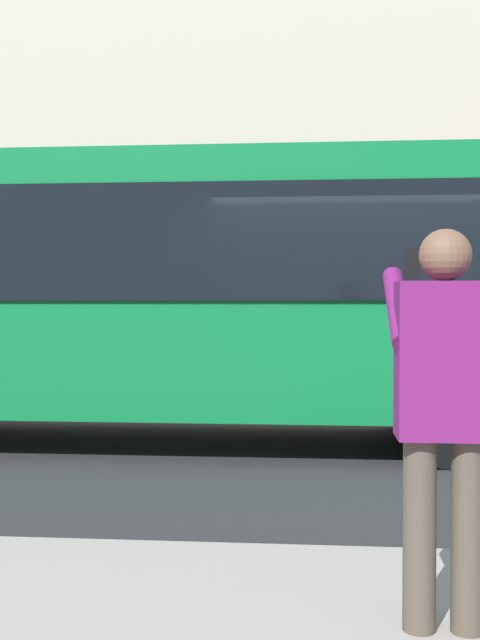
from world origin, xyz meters
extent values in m
plane|color=#2B2B2D|center=(0.00, 0.00, 0.00)|extent=(60.00, 60.00, 0.00)
cube|color=beige|center=(0.00, -6.80, 6.00)|extent=(28.00, 0.80, 12.00)
cube|color=#0F7238|center=(2.02, -0.52, 1.70)|extent=(9.00, 2.50, 2.60)
cube|color=black|center=(2.02, 0.74, 2.10)|extent=(7.60, 0.06, 1.10)
cylinder|color=black|center=(-0.98, -1.62, 0.50)|extent=(1.00, 0.28, 1.00)
cylinder|color=black|center=(-0.98, 0.58, 0.50)|extent=(1.00, 0.28, 1.00)
cylinder|color=#4C4238|center=(-0.34, 4.63, 0.56)|extent=(0.14, 0.14, 0.82)
cylinder|color=#4C4238|center=(-0.14, 4.63, 0.56)|extent=(0.14, 0.14, 0.82)
cube|color=#6B1960|center=(-0.24, 4.63, 1.30)|extent=(0.40, 0.24, 0.66)
sphere|color=brown|center=(-0.24, 4.63, 1.74)|extent=(0.22, 0.22, 0.22)
cylinder|color=#6B1960|center=(-0.06, 4.47, 1.52)|extent=(0.09, 0.48, 0.37)
cube|color=black|center=(-0.14, 4.33, 1.72)|extent=(0.07, 0.01, 0.14)
camera|label=1|loc=(0.32, 7.99, 1.55)|focal=44.20mm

